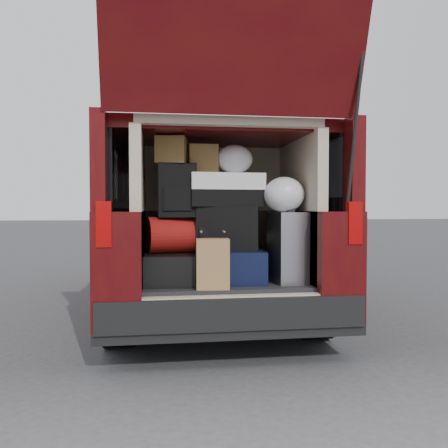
{
  "coord_description": "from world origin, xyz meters",
  "views": [
    {
      "loc": [
        -0.53,
        -3.5,
        1.13
      ],
      "look_at": [
        0.01,
        0.2,
        1.0
      ],
      "focal_mm": 38.0,
      "sensor_mm": 36.0,
      "label": 1
    }
  ],
  "objects_px": {
    "red_duffel": "(175,235)",
    "backpack": "(177,190)",
    "navy_hardshell": "(231,265)",
    "silver_roller": "(288,247)",
    "twotone_duffel": "(226,190)",
    "kraft_bag": "(213,264)",
    "black_soft_case": "(226,228)",
    "black_hardshell": "(172,268)"
  },
  "relations": [
    {
      "from": "red_duffel",
      "to": "backpack",
      "type": "distance_m",
      "value": 0.34
    },
    {
      "from": "navy_hardshell",
      "to": "silver_roller",
      "type": "xyz_separation_m",
      "value": [
        0.42,
        -0.11,
        0.15
      ]
    },
    {
      "from": "navy_hardshell",
      "to": "twotone_duffel",
      "type": "distance_m",
      "value": 0.59
    },
    {
      "from": "silver_roller",
      "to": "twotone_duffel",
      "type": "distance_m",
      "value": 0.66
    },
    {
      "from": "kraft_bag",
      "to": "black_soft_case",
      "type": "distance_m",
      "value": 0.44
    },
    {
      "from": "backpack",
      "to": "twotone_duffel",
      "type": "height_order",
      "value": "backpack"
    },
    {
      "from": "black_soft_case",
      "to": "kraft_bag",
      "type": "bearing_deg",
      "value": -108.37
    },
    {
      "from": "black_hardshell",
      "to": "silver_roller",
      "type": "height_order",
      "value": "silver_roller"
    },
    {
      "from": "silver_roller",
      "to": "navy_hardshell",
      "type": "bearing_deg",
      "value": 162.35
    },
    {
      "from": "silver_roller",
      "to": "backpack",
      "type": "distance_m",
      "value": 0.96
    },
    {
      "from": "silver_roller",
      "to": "black_soft_case",
      "type": "distance_m",
      "value": 0.5
    },
    {
      "from": "twotone_duffel",
      "to": "black_soft_case",
      "type": "bearing_deg",
      "value": -89.02
    },
    {
      "from": "black_hardshell",
      "to": "navy_hardshell",
      "type": "bearing_deg",
      "value": 2.3
    },
    {
      "from": "kraft_bag",
      "to": "black_soft_case",
      "type": "xyz_separation_m",
      "value": [
        0.15,
        0.34,
        0.24
      ]
    },
    {
      "from": "backpack",
      "to": "kraft_bag",
      "type": "bearing_deg",
      "value": -54.07
    },
    {
      "from": "kraft_bag",
      "to": "red_duffel",
      "type": "xyz_separation_m",
      "value": [
        -0.25,
        0.34,
        0.19
      ]
    },
    {
      "from": "black_hardshell",
      "to": "kraft_bag",
      "type": "height_order",
      "value": "kraft_bag"
    },
    {
      "from": "navy_hardshell",
      "to": "silver_roller",
      "type": "height_order",
      "value": "silver_roller"
    },
    {
      "from": "black_hardshell",
      "to": "kraft_bag",
      "type": "relative_size",
      "value": 1.59
    },
    {
      "from": "black_hardshell",
      "to": "backpack",
      "type": "relative_size",
      "value": 1.39
    },
    {
      "from": "black_hardshell",
      "to": "backpack",
      "type": "distance_m",
      "value": 0.6
    },
    {
      "from": "red_duffel",
      "to": "black_soft_case",
      "type": "xyz_separation_m",
      "value": [
        0.4,
        -0.01,
        0.05
      ]
    },
    {
      "from": "kraft_bag",
      "to": "navy_hardshell",
      "type": "bearing_deg",
      "value": 62.85
    },
    {
      "from": "red_duffel",
      "to": "twotone_duffel",
      "type": "bearing_deg",
      "value": -8.6
    },
    {
      "from": "red_duffel",
      "to": "backpack",
      "type": "height_order",
      "value": "backpack"
    },
    {
      "from": "silver_roller",
      "to": "backpack",
      "type": "height_order",
      "value": "backpack"
    },
    {
      "from": "black_hardshell",
      "to": "kraft_bag",
      "type": "distance_m",
      "value": 0.43
    },
    {
      "from": "kraft_bag",
      "to": "twotone_duffel",
      "type": "bearing_deg",
      "value": 70.27
    },
    {
      "from": "twotone_duffel",
      "to": "red_duffel",
      "type": "bearing_deg",
      "value": 178.88
    },
    {
      "from": "black_hardshell",
      "to": "navy_hardshell",
      "type": "distance_m",
      "value": 0.46
    },
    {
      "from": "kraft_bag",
      "to": "red_duffel",
      "type": "distance_m",
      "value": 0.46
    },
    {
      "from": "backpack",
      "to": "silver_roller",
      "type": "bearing_deg",
      "value": -7.03
    },
    {
      "from": "black_hardshell",
      "to": "red_duffel",
      "type": "bearing_deg",
      "value": 38.25
    },
    {
      "from": "silver_roller",
      "to": "kraft_bag",
      "type": "height_order",
      "value": "silver_roller"
    },
    {
      "from": "silver_roller",
      "to": "black_hardshell",
      "type": "bearing_deg",
      "value": 170.2
    },
    {
      "from": "black_soft_case",
      "to": "twotone_duffel",
      "type": "bearing_deg",
      "value": 99.77
    },
    {
      "from": "backpack",
      "to": "red_duffel",
      "type": "bearing_deg",
      "value": 122.24
    },
    {
      "from": "red_duffel",
      "to": "black_soft_case",
      "type": "distance_m",
      "value": 0.4
    },
    {
      "from": "navy_hardshell",
      "to": "twotone_duffel",
      "type": "relative_size",
      "value": 0.99
    },
    {
      "from": "black_hardshell",
      "to": "backpack",
      "type": "xyz_separation_m",
      "value": [
        0.04,
        -0.0,
        0.6
      ]
    },
    {
      "from": "black_hardshell",
      "to": "black_soft_case",
      "type": "relative_size",
      "value": 1.21
    },
    {
      "from": "navy_hardshell",
      "to": "black_soft_case",
      "type": "xyz_separation_m",
      "value": [
        -0.04,
        0.01,
        0.29
      ]
    }
  ]
}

